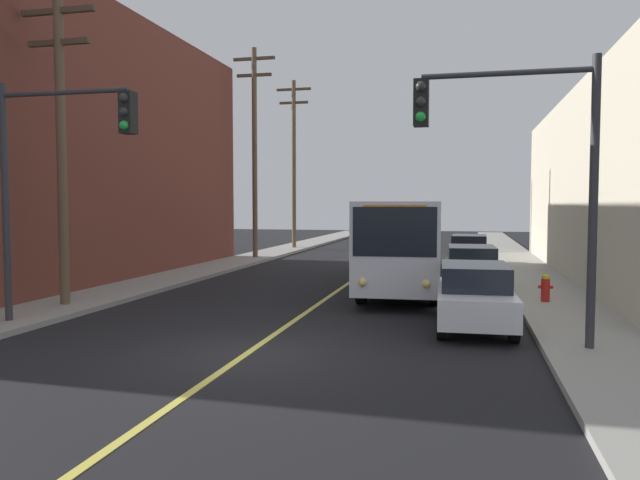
{
  "coord_description": "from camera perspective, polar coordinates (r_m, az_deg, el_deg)",
  "views": [
    {
      "loc": [
        4.35,
        -11.71,
        3.12
      ],
      "look_at": [
        0.0,
        6.73,
        2.0
      ],
      "focal_mm": 33.96,
      "sensor_mm": 36.0,
      "label": 1
    }
  ],
  "objects": [
    {
      "name": "sidewalk_right",
      "position": [
        22.12,
        20.75,
        -4.75
      ],
      "size": [
        2.5,
        90.0,
        0.15
      ],
      "primitive_type": "cube",
      "color": "gray",
      "rests_on": "ground"
    },
    {
      "name": "traffic_signal_right_corner",
      "position": [
        13.4,
        17.96,
        8.29
      ],
      "size": [
        3.75,
        0.48,
        6.0
      ],
      "color": "#2D2D33",
      "rests_on": "sidewalk_right"
    },
    {
      "name": "building_left_brick",
      "position": [
        27.83,
        -26.94,
        7.73
      ],
      "size": [
        10.0,
        23.12,
        10.81
      ],
      "color": "brown",
      "rests_on": "ground"
    },
    {
      "name": "city_bus",
      "position": [
        23.05,
        7.9,
        0.11
      ],
      "size": [
        3.14,
        12.25,
        3.2
      ],
      "color": "silver",
      "rests_on": "ground"
    },
    {
      "name": "parked_car_green",
      "position": [
        22.47,
        14.08,
        -2.53
      ],
      "size": [
        1.97,
        4.47,
        1.62
      ],
      "color": "#196038",
      "rests_on": "ground"
    },
    {
      "name": "parked_car_black",
      "position": [
        30.48,
        13.86,
        -1.0
      ],
      "size": [
        1.91,
        4.44,
        1.62
      ],
      "color": "black",
      "rests_on": "ground"
    },
    {
      "name": "lane_stripe_center",
      "position": [
        27.24,
        4.0,
        -3.19
      ],
      "size": [
        0.16,
        60.0,
        0.01
      ],
      "primitive_type": "cube",
      "color": "#D8CC4C",
      "rests_on": "ground"
    },
    {
      "name": "utility_pole_near",
      "position": [
        19.59,
        -23.22,
        9.29
      ],
      "size": [
        2.4,
        0.28,
        9.18
      ],
      "color": "brown",
      "rests_on": "sidewalk_left"
    },
    {
      "name": "parked_car_white",
      "position": [
        15.75,
        14.34,
        -5.04
      ],
      "size": [
        1.94,
        4.46,
        1.62
      ],
      "color": "silver",
      "rests_on": "ground"
    },
    {
      "name": "utility_pole_mid",
      "position": [
        34.34,
        -6.19,
        9.0
      ],
      "size": [
        2.4,
        0.28,
        11.62
      ],
      "color": "brown",
      "rests_on": "sidewalk_left"
    },
    {
      "name": "utility_pole_far",
      "position": [
        41.89,
        -2.48,
        7.84
      ],
      "size": [
        2.4,
        0.28,
        11.4
      ],
      "color": "brown",
      "rests_on": "sidewalk_left"
    },
    {
      "name": "fire_hydrant",
      "position": [
        19.76,
        20.48,
        -4.21
      ],
      "size": [
        0.44,
        0.26,
        0.84
      ],
      "color": "red",
      "rests_on": "sidewalk_right"
    },
    {
      "name": "ground_plane",
      "position": [
        12.88,
        -7.0,
        -10.67
      ],
      "size": [
        120.0,
        120.0,
        0.0
      ],
      "primitive_type": "plane",
      "color": "black"
    },
    {
      "name": "traffic_signal_left_corner",
      "position": [
        16.38,
        -23.54,
        7.25
      ],
      "size": [
        3.75,
        0.48,
        6.0
      ],
      "color": "#2D2D33",
      "rests_on": "sidewalk_left"
    },
    {
      "name": "sidewalk_left",
      "position": [
        24.8,
        -14.76,
        -3.78
      ],
      "size": [
        2.5,
        90.0,
        0.15
      ],
      "primitive_type": "cube",
      "color": "gray",
      "rests_on": "ground"
    }
  ]
}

